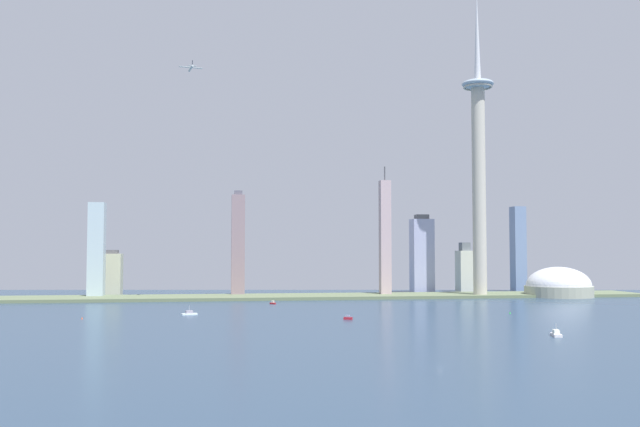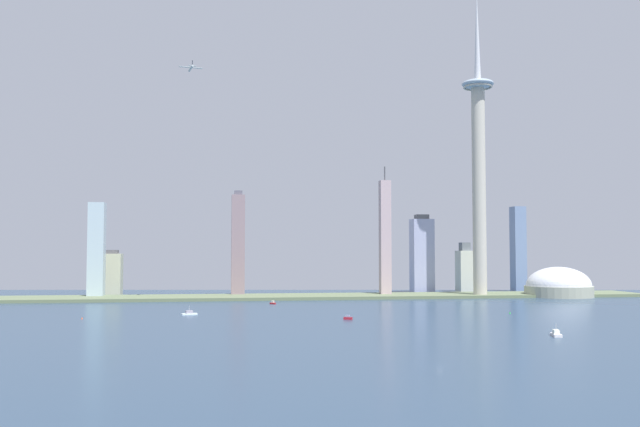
% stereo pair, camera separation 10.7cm
% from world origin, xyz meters
% --- Properties ---
extents(ground_plane, '(6000.00, 6000.00, 0.00)m').
position_xyz_m(ground_plane, '(0.00, 0.00, 0.00)').
color(ground_plane, '#283E56').
extents(waterfront_pier, '(826.78, 79.27, 3.52)m').
position_xyz_m(waterfront_pier, '(0.00, 496.37, 1.76)').
color(waterfront_pier, '#637151').
rests_on(waterfront_pier, ground).
extents(observation_tower, '(38.81, 38.81, 378.92)m').
position_xyz_m(observation_tower, '(207.18, 478.05, 171.60)').
color(observation_tower, beige).
rests_on(observation_tower, ground).
extents(stadium_dome, '(81.33, 81.33, 46.36)m').
position_xyz_m(stadium_dome, '(305.25, 473.05, 11.68)').
color(stadium_dome, '#A0A48F').
rests_on(stadium_dome, ground).
extents(skyscraper_0, '(16.98, 26.59, 64.76)m').
position_xyz_m(skyscraper_0, '(169.69, 589.11, 29.23)').
color(skyscraper_0, '#ACC6D5').
rests_on(skyscraper_0, ground).
extents(skyscraper_1, '(16.12, 15.26, 129.81)m').
position_xyz_m(skyscraper_1, '(-82.20, 529.79, 63.24)').
color(skyscraper_1, gray).
rests_on(skyscraper_1, ground).
extents(skyscraper_2, '(24.94, 25.87, 57.15)m').
position_xyz_m(skyscraper_2, '(-239.79, 587.64, 27.08)').
color(skyscraper_2, '#BDBD9A').
rests_on(skyscraper_2, ground).
extents(skyscraper_3, '(18.44, 19.40, 112.85)m').
position_xyz_m(skyscraper_3, '(-247.88, 521.55, 56.42)').
color(skyscraper_3, '#AFC5CF').
rests_on(skyscraper_3, ground).
extents(skyscraper_4, '(16.43, 19.40, 117.14)m').
position_xyz_m(skyscraper_4, '(303.84, 583.61, 58.57)').
color(skyscraper_4, '#6C83AB').
rests_on(skyscraper_4, ground).
extents(skyscraper_5, '(19.86, 23.57, 67.45)m').
position_xyz_m(skyscraper_5, '(227.67, 586.17, 30.38)').
color(skyscraper_5, beige).
rests_on(skyscraper_5, ground).
extents(skyscraper_6, '(27.63, 24.09, 103.77)m').
position_xyz_m(skyscraper_6, '(159.00, 558.91, 49.98)').
color(skyscraper_6, '#9EA4CA').
rests_on(skyscraper_6, ground).
extents(skyscraper_7, '(12.98, 12.85, 160.09)m').
position_xyz_m(skyscraper_7, '(96.86, 507.30, 71.44)').
color(skyscraper_7, '#B89EA2').
rests_on(skyscraper_7, ground).
extents(boat_0, '(8.54, 15.09, 8.23)m').
position_xyz_m(boat_0, '(112.60, 103.47, 1.55)').
color(boat_0, white).
rests_on(boat_0, ground).
extents(boat_1, '(14.47, 9.29, 7.99)m').
position_xyz_m(boat_1, '(-130.89, 294.62, 1.32)').
color(boat_1, white).
rests_on(boat_1, ground).
extents(boat_2, '(7.37, 5.40, 3.57)m').
position_xyz_m(boat_2, '(-1.43, 232.24, 1.35)').
color(boat_2, '#A81E2B').
rests_on(boat_2, ground).
extents(boat_3, '(6.38, 6.48, 3.62)m').
position_xyz_m(boat_3, '(-48.87, 408.28, 1.29)').
color(boat_3, '#AD171C').
rests_on(boat_3, ground).
extents(channel_buoy_0, '(1.29, 1.29, 1.71)m').
position_xyz_m(channel_buoy_0, '(-216.24, 268.23, 0.85)').
color(channel_buoy_0, '#E54C19').
rests_on(channel_buoy_0, ground).
extents(channel_buoy_1, '(1.39, 1.39, 1.77)m').
position_xyz_m(channel_buoy_1, '(151.33, 264.57, 0.88)').
color(channel_buoy_1, green).
rests_on(channel_buoy_1, ground).
extents(airplane, '(24.76, 23.40, 7.12)m').
position_xyz_m(airplane, '(-136.48, 415.02, 250.25)').
color(airplane, silver).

